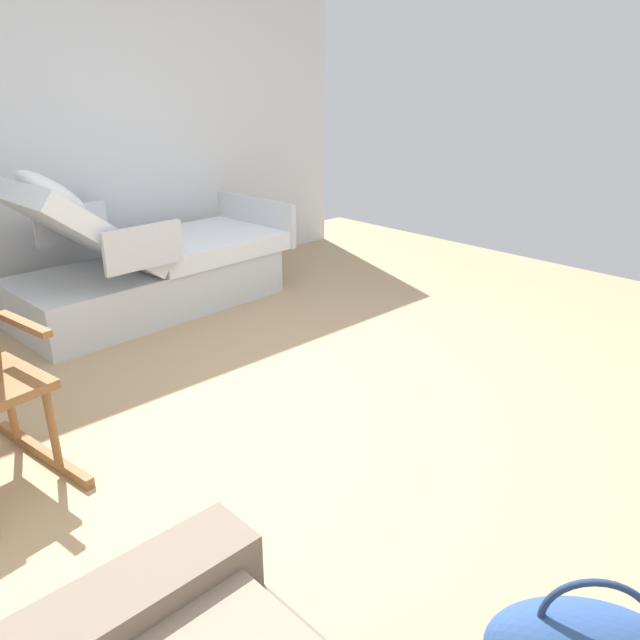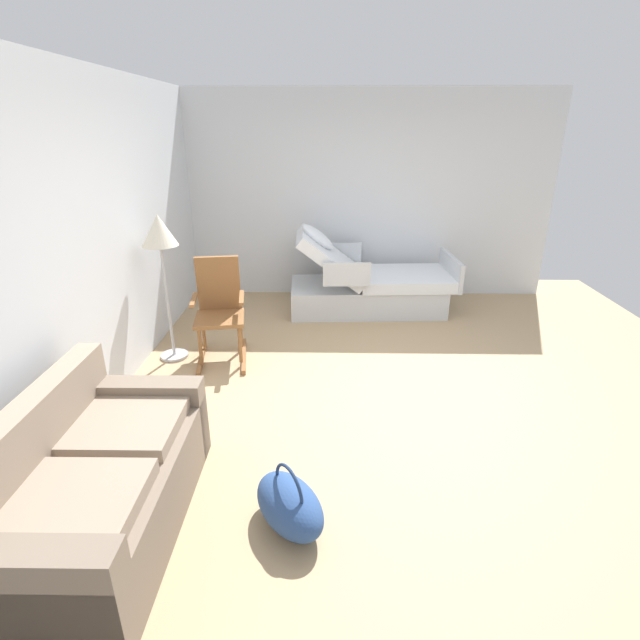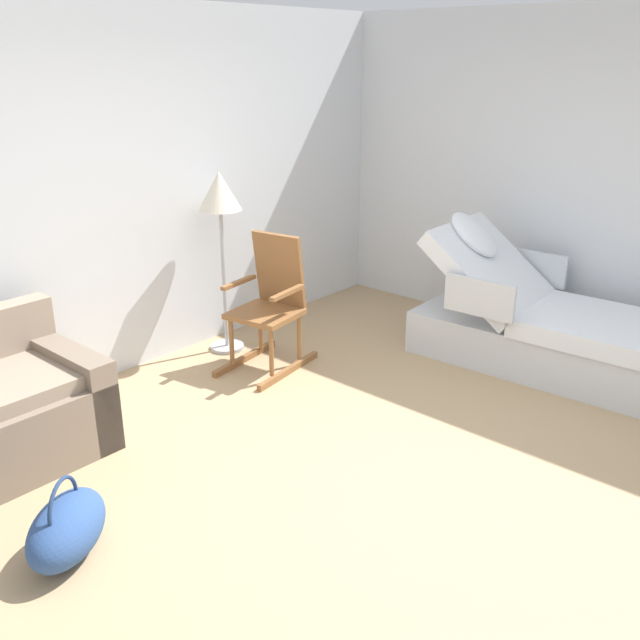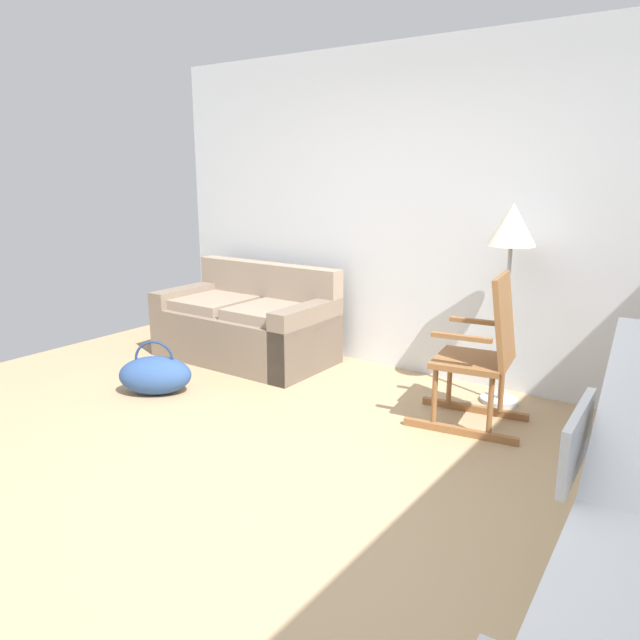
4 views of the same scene
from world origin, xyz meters
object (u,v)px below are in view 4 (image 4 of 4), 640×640
at_px(rocking_chair, 483,355).
at_px(duffel_bag, 155,375).
at_px(couch, 247,326).
at_px(floor_lamp, 511,239).

bearing_deg(rocking_chair, duffel_bag, -158.93).
bearing_deg(duffel_bag, rocking_chair, 21.07).
xyz_separation_m(couch, rocking_chair, (2.32, -0.23, 0.20)).
distance_m(rocking_chair, duffel_bag, 2.47).
height_order(floor_lamp, duffel_bag, floor_lamp).
bearing_deg(couch, duffel_bag, -87.85).
height_order(couch, floor_lamp, floor_lamp).
distance_m(couch, rocking_chair, 2.34).
relative_size(rocking_chair, duffel_bag, 1.63).
relative_size(couch, rocking_chair, 1.53).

